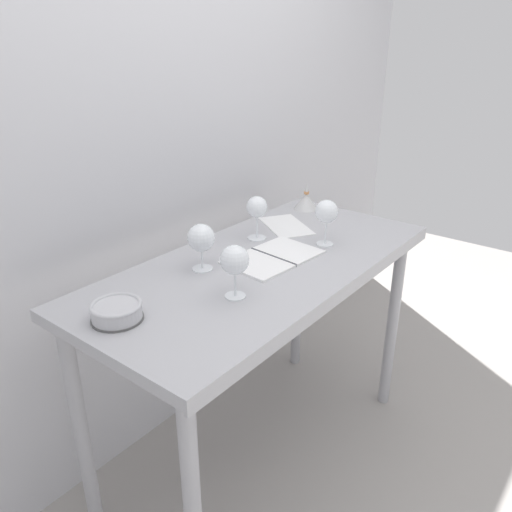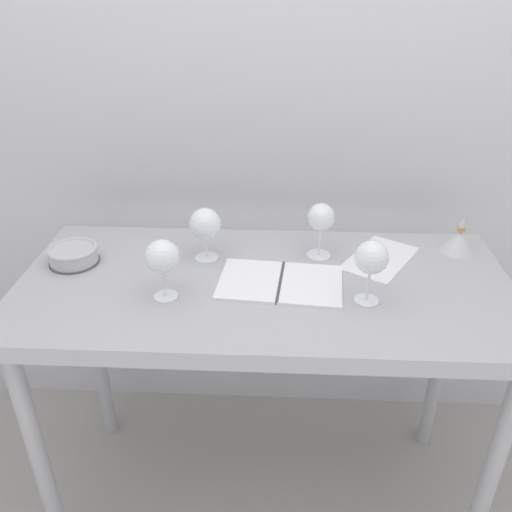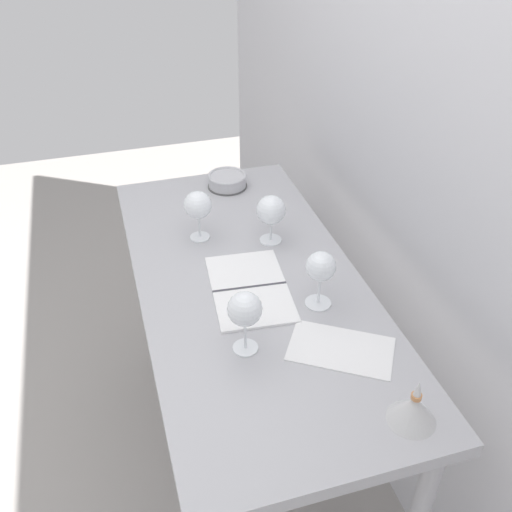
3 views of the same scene
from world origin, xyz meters
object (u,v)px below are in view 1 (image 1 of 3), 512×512
Objects in this scene: wine_glass_near_left at (235,261)px; open_notebook at (273,257)px; tasting_sheet_upper at (286,226)px; wine_glass_far_right at (257,208)px; decanter_funnel at (306,201)px; wine_glass_far_left at (201,239)px; tasting_bowl at (117,311)px; wine_glass_near_right at (327,213)px.

wine_glass_near_left is 0.34m from open_notebook.
wine_glass_far_right is at bearing -150.81° from tasting_sheet_upper.
decanter_funnel reaches higher than open_notebook.
wine_glass_far_right is at bearing 60.12° from open_notebook.
wine_glass_far_left is 0.54m from tasting_sheet_upper.
wine_glass_far_left is at bearing -145.39° from tasting_sheet_upper.
wine_glass_far_left is 1.10× the size of tasting_bowl.
wine_glass_near_right is 0.50m from wine_glass_far_left.
wine_glass_far_right is at bearing -173.12° from decanter_funnel.
wine_glass_far_right reaches higher than wine_glass_near_left.
wine_glass_far_right reaches higher than tasting_sheet_upper.
wine_glass_far_left is at bearing -173.84° from decanter_funnel.
tasting_bowl is 1.18m from decanter_funnel.
wine_glass_near_right is (0.11, -0.24, 0.00)m from wine_glass_far_right.
tasting_bowl is at bearing -143.49° from tasting_sheet_upper.
wine_glass_far_left reaches higher than open_notebook.
wine_glass_far_right is 0.65× the size of tasting_sheet_upper.
tasting_sheet_upper is 2.15× the size of decanter_funnel.
tasting_sheet_upper is at bearing 2.30° from wine_glass_far_left.
open_notebook is (0.31, 0.08, -0.12)m from wine_glass_near_left.
wine_glass_near_left is at bearing -179.38° from wine_glass_near_right.
wine_glass_near_right is 1.05× the size of wine_glass_near_left.
wine_glass_far_right is 0.48× the size of open_notebook.
wine_glass_far_right is at bearing 30.49° from wine_glass_near_left.
wine_glass_near_right is 0.45m from decanter_funnel.
wine_glass_near_right is 1.08× the size of wine_glass_far_left.
tasting_bowl is at bearing 168.92° from wine_glass_near_right.
wine_glass_near_right is 0.27m from open_notebook.
wine_glass_far_right is 0.49m from wine_glass_near_left.
wine_glass_far_right is 0.27m from wine_glass_near_right.
decanter_funnel is (0.78, 0.08, -0.08)m from wine_glass_far_left.
decanter_funnel is at bearing 26.75° from open_notebook.
open_notebook is at bearing 15.07° from wine_glass_near_left.
wine_glass_near_right is 1.20× the size of tasting_bowl.
open_notebook is 2.44× the size of tasting_bowl.
wine_glass_far_right is at bearing 5.23° from wine_glass_far_left.
decanter_funnel is at bearing 6.88° from wine_glass_far_right.
wine_glass_near_left reaches higher than tasting_bowl.
wine_glass_near_left is 1.14× the size of tasting_bowl.
wine_glass_near_left reaches higher than open_notebook.
wine_glass_far_left is 0.41m from tasting_bowl.
wine_glass_far_right is 0.34m from wine_glass_far_left.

